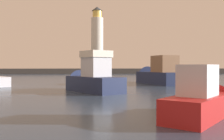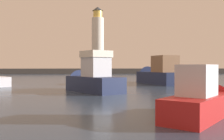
{
  "view_description": "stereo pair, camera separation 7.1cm",
  "coord_description": "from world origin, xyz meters",
  "px_view_note": "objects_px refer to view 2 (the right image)",
  "views": [
    {
      "loc": [
        -1.06,
        -2.58,
        2.16
      ],
      "look_at": [
        1.38,
        19.66,
        1.82
      ],
      "focal_mm": 42.08,
      "sensor_mm": 36.0,
      "label": 1
    },
    {
      "loc": [
        -0.99,
        -2.59,
        2.16
      ],
      "look_at": [
        1.38,
        19.66,
        1.82
      ],
      "focal_mm": 42.08,
      "sensor_mm": 36.0,
      "label": 2
    }
  ],
  "objects_px": {
    "lighthouse": "(98,39)",
    "motorboat_2": "(155,75)",
    "motorboat_1": "(88,79)",
    "motorboat_3": "(205,100)"
  },
  "relations": [
    {
      "from": "lighthouse",
      "to": "motorboat_2",
      "type": "relative_size",
      "value": 1.82
    },
    {
      "from": "motorboat_1",
      "to": "lighthouse",
      "type": "bearing_deg",
      "value": 86.13
    },
    {
      "from": "lighthouse",
      "to": "motorboat_1",
      "type": "relative_size",
      "value": 2.3
    },
    {
      "from": "motorboat_1",
      "to": "motorboat_2",
      "type": "xyz_separation_m",
      "value": [
        8.52,
        9.2,
        0.03
      ]
    },
    {
      "from": "motorboat_3",
      "to": "motorboat_2",
      "type": "bearing_deg",
      "value": 80.18
    },
    {
      "from": "motorboat_2",
      "to": "motorboat_3",
      "type": "bearing_deg",
      "value": -99.82
    },
    {
      "from": "motorboat_1",
      "to": "motorboat_3",
      "type": "relative_size",
      "value": 1.43
    },
    {
      "from": "motorboat_2",
      "to": "motorboat_1",
      "type": "bearing_deg",
      "value": -132.81
    },
    {
      "from": "motorboat_1",
      "to": "motorboat_2",
      "type": "bearing_deg",
      "value": 47.19
    },
    {
      "from": "lighthouse",
      "to": "motorboat_3",
      "type": "xyz_separation_m",
      "value": [
        1.32,
        -64.21,
        -9.12
      ]
    }
  ]
}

